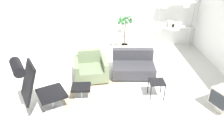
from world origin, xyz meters
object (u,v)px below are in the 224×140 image
(ottoman, at_px, (81,90))
(couch_low, at_px, (133,66))
(shelf_unit, at_px, (178,12))
(lounge_chair, at_px, (33,83))
(potted_plant, at_px, (125,30))
(armchair_red, at_px, (91,69))
(side_table, at_px, (157,83))

(ottoman, relative_size, couch_low, 0.37)
(shelf_unit, bearing_deg, lounge_chair, -139.04)
(couch_low, height_order, potted_plant, potted_plant)
(armchair_red, xyz_separation_m, shelf_unit, (2.93, 2.06, 1.02))
(lounge_chair, distance_m, potted_plant, 3.94)
(side_table, bearing_deg, couch_low, 109.74)
(armchair_red, distance_m, shelf_unit, 3.73)
(lounge_chair, bearing_deg, ottoman, 90.00)
(armchair_red, height_order, couch_low, armchair_red)
(couch_low, distance_m, potted_plant, 1.75)
(lounge_chair, height_order, side_table, lounge_chair)
(couch_low, xyz_separation_m, shelf_unit, (1.74, 1.90, 1.05))
(armchair_red, relative_size, couch_low, 0.81)
(ottoman, height_order, couch_low, couch_low)
(side_table, relative_size, potted_plant, 0.32)
(armchair_red, bearing_deg, lounge_chair, 45.19)
(armchair_red, height_order, side_table, armchair_red)
(armchair_red, relative_size, side_table, 2.30)
(couch_low, bearing_deg, armchair_red, 10.64)
(couch_low, distance_m, side_table, 1.22)
(lounge_chair, xyz_separation_m, side_table, (2.70, 0.45, -0.39))
(couch_low, relative_size, shelf_unit, 0.63)
(side_table, distance_m, potted_plant, 2.88)
(armchair_red, relative_size, shelf_unit, 0.51)
(ottoman, distance_m, side_table, 1.80)
(lounge_chair, relative_size, potted_plant, 0.97)
(couch_low, height_order, shelf_unit, shelf_unit)
(lounge_chair, xyz_separation_m, shelf_unit, (4.03, 3.50, 0.53))
(side_table, height_order, potted_plant, potted_plant)
(armchair_red, bearing_deg, potted_plant, -128.86)
(armchair_red, height_order, shelf_unit, shelf_unit)
(side_table, bearing_deg, armchair_red, 148.56)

